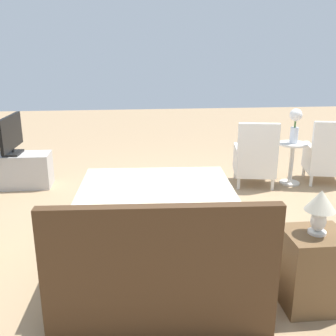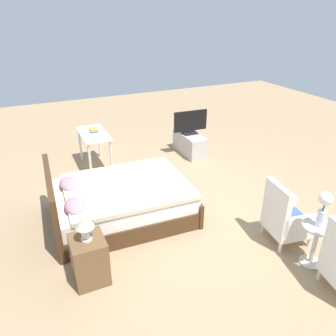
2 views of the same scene
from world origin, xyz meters
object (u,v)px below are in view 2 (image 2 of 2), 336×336
Objects in this scene: table_lamp at (85,225)px; tv_flatscreen at (190,122)px; vanity_desk at (94,138)px; bed at (119,202)px; side_table at (316,240)px; book_stack at (94,130)px; nightstand at (89,259)px; flower_vase at (324,206)px; armchair_by_window_right at (285,218)px; tv_stand at (190,144)px.

tv_flatscreen reaches higher than table_lamp.
tv_flatscreen is 0.75× the size of vanity_desk.
bed is 2.83m from side_table.
side_table is 2.72× the size of book_stack.
bed is 2.15m from book_stack.
tv_flatscreen is (2.92, -2.93, 0.45)m from nightstand.
flower_vase reaches higher than side_table.
tv_flatscreen is at bearing -97.44° from book_stack.
armchair_by_window_right reaches higher than book_stack.
tv_flatscreen is 2.12m from vanity_desk.
nightstand is 1.80× the size of table_lamp.
table_lamp is (0.40, 2.66, 0.43)m from armchair_by_window_right.
flower_vase is 3.87m from tv_flatscreen.
side_table is at bearing 176.16° from tv_stand.
vanity_desk is 0.16m from book_stack.
nightstand is at bearing 70.68° from side_table.
tv_stand is at bearing -45.11° from table_lamp.
flower_vase reaches higher than tv_stand.
side_table is 2.83m from nightstand.
book_stack reaches higher than tv_stand.
armchair_by_window_right is at bearing 175.33° from tv_stand.
tv_flatscreen is at bearing -3.26° from tv_stand.
flower_vase is 1.45× the size of table_lamp.
bed reaches higher than table_lamp.
bed is 2.25× the size of tv_stand.
flower_vase is at bearing 176.16° from tv_stand.
flower_vase is 2.83m from table_lamp.
flower_vase is at bearing -178.63° from armchair_by_window_right.
bed reaches higher than side_table.
table_lamp reaches higher than armchair_by_window_right.
nightstand is (0.94, 2.67, -0.08)m from side_table.
nightstand is at bearing 147.32° from bed.
nightstand is at bearing 70.68° from flower_vase.
armchair_by_window_right reaches higher than side_table.
armchair_by_window_right is at bearing 1.37° from flower_vase.
tv_stand is (2.92, -2.93, -0.06)m from nightstand.
flower_vase is at bearing -156.18° from book_stack.
side_table is (-0.54, -0.01, 0.00)m from armchair_by_window_right.
table_lamp is 0.43× the size of tv_flatscreen.
vanity_desk is (0.20, 2.11, 0.40)m from tv_stand.
nightstand is (0.40, 2.66, -0.08)m from armchair_by_window_right.
book_stack is at bearing 82.50° from tv_stand.
side_table is at bearing -155.45° from vanity_desk.
book_stack is (3.19, -0.85, 0.48)m from nightstand.
book_stack is at bearing -14.88° from table_lamp.
flower_vase is at bearing -153.43° from side_table.
side_table is 3.88m from tv_flatscreen.
tv_stand is at bearing -3.84° from side_table.
table_lamp is 0.32× the size of vanity_desk.
armchair_by_window_right is at bearing -98.57° from nightstand.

